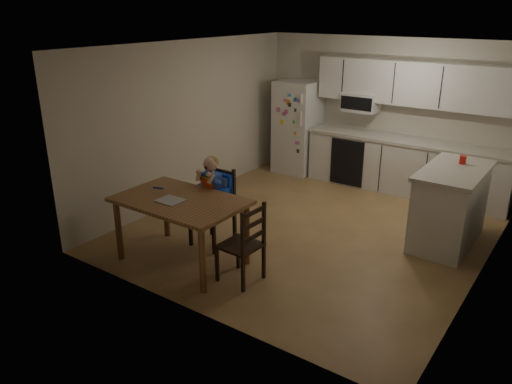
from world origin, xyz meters
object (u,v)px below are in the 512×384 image
Objects in this scene: refrigerator at (297,127)px; dining_table at (181,208)px; chair_side at (247,240)px; red_cup at (463,160)px; chair_booster at (214,192)px; kitchen_island at (450,206)px.

refrigerator reaches higher than dining_table.
chair_side is (0.94, 0.05, -0.17)m from dining_table.
red_cup is 3.12m from chair_side.
chair_booster is (-2.51, -2.07, -0.35)m from red_cup.
chair_booster reaches higher than dining_table.
red_cup is 3.27m from chair_booster.
refrigerator is at bearing 100.45° from dining_table.
chair_booster is at bearing -140.49° from red_cup.
dining_table is (-2.51, -2.69, -0.37)m from red_cup.
kitchen_island is 3.48m from dining_table.
chair_side reaches higher than dining_table.
chair_booster is (-2.50, -1.80, 0.21)m from kitchen_island.
refrigerator is 1.11× the size of dining_table.
dining_table is at bearing -88.25° from chair_booster.
refrigerator is 3.47m from red_cup.
chair_side is (0.94, -0.57, -0.19)m from chair_booster.
refrigerator is at bearing -154.48° from chair_side.
red_cup is 3.70m from dining_table.
red_cup reaches higher than dining_table.
chair_booster is 1.27× the size of chair_side.
refrigerator is 3.98m from dining_table.
refrigerator reaches higher than kitchen_island.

